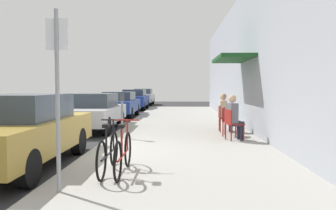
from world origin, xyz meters
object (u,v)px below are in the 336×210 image
at_px(parked_car_2, 119,104).
at_px(seated_patron_0, 234,116).
at_px(seated_patron_2, 225,111).
at_px(parked_car_0, 20,130).
at_px(bicycle_1, 123,153).
at_px(parked_car_4, 143,97).
at_px(parked_car_1, 93,111).
at_px(parking_meter, 122,112).
at_px(street_sign, 57,86).
at_px(bicycle_0, 108,153).
at_px(cafe_chair_2, 223,117).
at_px(cafe_chair_1, 228,120).
at_px(parked_car_3, 134,99).
at_px(cafe_chair_0, 232,123).

distance_m(parked_car_2, seated_patron_0, 9.77).
bearing_deg(seated_patron_2, parked_car_0, -135.40).
relative_size(bicycle_1, seated_patron_2, 1.33).
bearing_deg(parked_car_4, parked_car_1, -90.00).
bearing_deg(parking_meter, parked_car_2, 100.69).
bearing_deg(street_sign, parked_car_1, 100.89).
distance_m(parked_car_1, parked_car_2, 5.51).
xyz_separation_m(bicycle_0, cafe_chair_2, (2.74, 5.59, 0.14)).
bearing_deg(bicycle_0, cafe_chair_1, 59.02).
height_order(parked_car_4, bicycle_1, parked_car_4).
xyz_separation_m(parked_car_0, parked_car_1, (0.00, 5.85, -0.04)).
height_order(parked_car_2, seated_patron_0, seated_patron_0).
height_order(parked_car_4, bicycle_0, parked_car_4).
distance_m(street_sign, bicycle_0, 1.65).
bearing_deg(parked_car_3, parked_car_1, -90.00).
xyz_separation_m(parked_car_1, cafe_chair_1, (4.73, -2.16, -0.09)).
bearing_deg(parked_car_1, parked_car_3, 90.00).
distance_m(parked_car_4, cafe_chair_1, 20.58).
xyz_separation_m(parked_car_2, cafe_chair_1, (4.73, -7.66, -0.09)).
xyz_separation_m(parked_car_4, parking_meter, (1.55, -20.58, 0.12)).
bearing_deg(parked_car_4, seated_patron_0, -77.08).
xyz_separation_m(street_sign, cafe_chair_2, (3.23, 6.67, -1.02)).
xyz_separation_m(street_sign, bicycle_1, (0.76, 1.03, -1.16)).
distance_m(parked_car_4, cafe_chair_2, 19.59).
distance_m(parked_car_2, parked_car_4, 12.37).
height_order(cafe_chair_0, seated_patron_0, seated_patron_0).
distance_m(parked_car_4, parking_meter, 20.63).
xyz_separation_m(parked_car_1, parking_meter, (1.55, -2.70, 0.17)).
bearing_deg(seated_patron_0, parking_meter, 174.65).
bearing_deg(parked_car_2, parked_car_4, 90.00).
height_order(street_sign, cafe_chair_2, street_sign).
relative_size(parked_car_1, street_sign, 1.69).
distance_m(parked_car_0, seated_patron_0, 5.57).
xyz_separation_m(parked_car_4, seated_patron_2, (4.79, -19.01, 0.05)).
distance_m(seated_patron_0, cafe_chair_2, 1.88).
bearing_deg(parked_car_3, parking_meter, -83.90).
height_order(parked_car_0, bicycle_0, parked_car_0).
relative_size(street_sign, seated_patron_2, 2.02).
height_order(parked_car_1, bicycle_1, parked_car_1).
xyz_separation_m(parking_meter, bicycle_1, (0.71, -4.06, -0.41)).
bearing_deg(parking_meter, parked_car_0, -116.19).
xyz_separation_m(parked_car_1, parked_car_4, (0.00, 17.88, 0.05)).
bearing_deg(cafe_chair_1, bicycle_1, -118.22).
relative_size(parking_meter, street_sign, 0.51).
bearing_deg(street_sign, parked_car_0, 127.67).
distance_m(bicycle_0, cafe_chair_0, 4.61).
height_order(bicycle_1, seated_patron_0, seated_patron_0).
bearing_deg(parked_car_2, cafe_chair_0, -60.98).
height_order(parked_car_3, bicycle_0, parked_car_3).
bearing_deg(parked_car_1, parked_car_0, -90.00).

